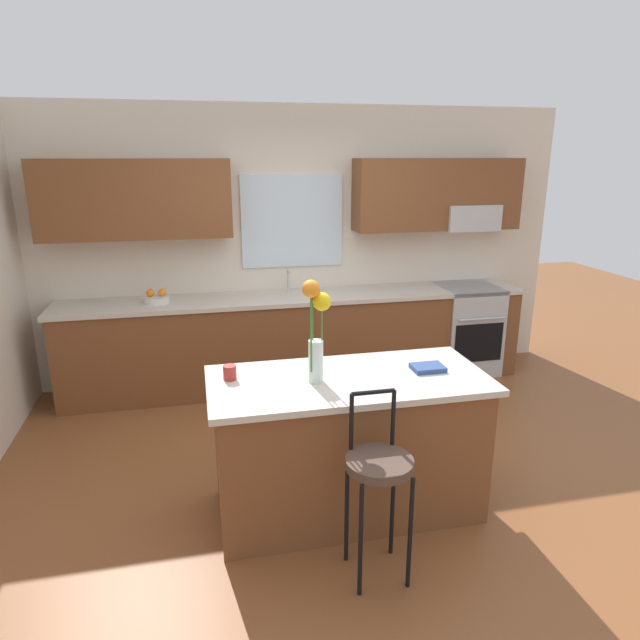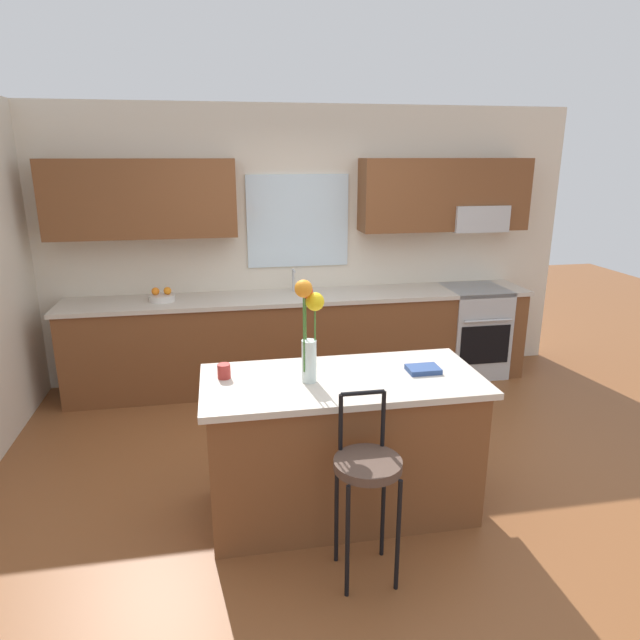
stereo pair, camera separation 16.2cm
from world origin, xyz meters
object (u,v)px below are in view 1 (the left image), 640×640
at_px(oven_range, 465,329).
at_px(bar_stool_near, 379,471).
at_px(kitchen_island, 348,444).
at_px(fruit_bowl_oranges, 157,298).
at_px(flower_vase, 316,323).
at_px(cookbook, 428,368).
at_px(mug_ceramic, 230,372).

distance_m(oven_range, bar_stool_near, 3.31).
distance_m(kitchen_island, fruit_bowl_oranges, 2.52).
xyz_separation_m(kitchen_island, bar_stool_near, (0.00, -0.61, 0.17)).
bearing_deg(flower_vase, bar_stool_near, -70.37).
bearing_deg(cookbook, flower_vase, -177.75).
relative_size(mug_ceramic, fruit_bowl_oranges, 0.38).
bearing_deg(flower_vase, fruit_bowl_oranges, 115.70).
bearing_deg(mug_ceramic, cookbook, -5.54).
height_order(kitchen_island, fruit_bowl_oranges, fruit_bowl_oranges).
height_order(bar_stool_near, fruit_bowl_oranges, fruit_bowl_oranges).
bearing_deg(bar_stool_near, cookbook, 49.76).
xyz_separation_m(flower_vase, fruit_bowl_oranges, (-1.04, 2.16, -0.33)).
height_order(kitchen_island, cookbook, cookbook).
distance_m(bar_stool_near, fruit_bowl_oranges, 3.03).
bearing_deg(bar_stool_near, fruit_bowl_oranges, 114.44).
relative_size(bar_stool_near, fruit_bowl_oranges, 4.34).
height_order(bar_stool_near, flower_vase, flower_vase).
bearing_deg(bar_stool_near, mug_ceramic, 134.02).
distance_m(bar_stool_near, cookbook, 0.86).
height_order(mug_ceramic, fruit_bowl_oranges, fruit_bowl_oranges).
xyz_separation_m(flower_vase, mug_ceramic, (-0.50, 0.15, -0.33)).
xyz_separation_m(mug_ceramic, fruit_bowl_oranges, (-0.54, 2.01, -0.00)).
relative_size(bar_stool_near, flower_vase, 1.64).
xyz_separation_m(bar_stool_near, fruit_bowl_oranges, (-1.25, 2.75, 0.33)).
bearing_deg(mug_ceramic, bar_stool_near, -45.98).
distance_m(bar_stool_near, flower_vase, 0.91).
bearing_deg(kitchen_island, oven_range, 48.39).
height_order(bar_stool_near, cookbook, bar_stool_near).
distance_m(kitchen_island, flower_vase, 0.86).
bearing_deg(fruit_bowl_oranges, oven_range, -0.45).
height_order(oven_range, kitchen_island, same).
bearing_deg(oven_range, kitchen_island, -131.61).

